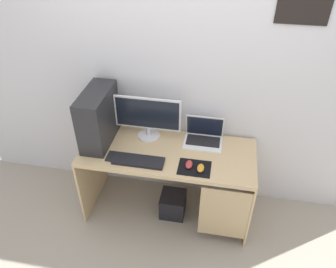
{
  "coord_description": "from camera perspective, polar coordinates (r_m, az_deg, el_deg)",
  "views": [
    {
      "loc": [
        0.39,
        -2.12,
        2.5
      ],
      "look_at": [
        0.0,
        0.0,
        0.9
      ],
      "focal_mm": 35.17,
      "sensor_mm": 36.0,
      "label": 1
    }
  ],
  "objects": [
    {
      "name": "ground_plane",
      "position": [
        3.3,
        -0.0,
        -12.66
      ],
      "size": [
        8.0,
        8.0,
        0.0
      ],
      "primitive_type": "plane",
      "color": "#9E9384"
    },
    {
      "name": "wall_back",
      "position": [
        2.77,
        1.4,
        10.96
      ],
      "size": [
        4.0,
        0.05,
        2.6
      ],
      "color": "silver",
      "rests_on": "ground_plane"
    },
    {
      "name": "desk",
      "position": [
        2.87,
        0.33,
        -5.32
      ],
      "size": [
        1.48,
        0.62,
        0.72
      ],
      "color": "tan",
      "rests_on": "ground_plane"
    },
    {
      "name": "pc_tower",
      "position": [
        2.84,
        -11.99,
        2.87
      ],
      "size": [
        0.21,
        0.5,
        0.48
      ],
      "primitive_type": "cube",
      "color": "#232326",
      "rests_on": "desk"
    },
    {
      "name": "monitor",
      "position": [
        2.84,
        -3.54,
        3.02
      ],
      "size": [
        0.58,
        0.2,
        0.4
      ],
      "color": "silver",
      "rests_on": "desk"
    },
    {
      "name": "laptop",
      "position": [
        2.89,
        6.17,
        -0.49
      ],
      "size": [
        0.33,
        0.23,
        0.23
      ],
      "color": "white",
      "rests_on": "desk"
    },
    {
      "name": "keyboard",
      "position": [
        2.69,
        -5.16,
        -4.64
      ],
      "size": [
        0.42,
        0.14,
        0.02
      ],
      "primitive_type": "cube",
      "color": "black",
      "rests_on": "desk"
    },
    {
      "name": "mousepad",
      "position": [
        2.64,
        4.6,
        -5.86
      ],
      "size": [
        0.26,
        0.2,
        0.0
      ],
      "primitive_type": "cube",
      "color": "black",
      "rests_on": "desk"
    },
    {
      "name": "mouse_left",
      "position": [
        2.64,
        3.67,
        -5.29
      ],
      "size": [
        0.06,
        0.1,
        0.03
      ],
      "primitive_type": "ellipsoid",
      "color": "#B23333",
      "rests_on": "mousepad"
    },
    {
      "name": "mouse_right",
      "position": [
        2.61,
        5.67,
        -5.89
      ],
      "size": [
        0.06,
        0.1,
        0.03
      ],
      "primitive_type": "ellipsoid",
      "color": "orange",
      "rests_on": "mousepad"
    },
    {
      "name": "cell_phone",
      "position": [
        2.77,
        -9.81,
        -3.82
      ],
      "size": [
        0.07,
        0.13,
        0.01
      ],
      "primitive_type": "cube",
      "color": "#232326",
      "rests_on": "desk"
    },
    {
      "name": "subwoofer",
      "position": [
        3.18,
        0.87,
        -12.04
      ],
      "size": [
        0.23,
        0.23,
        0.23
      ],
      "primitive_type": "cube",
      "color": "black",
      "rests_on": "ground_plane"
    }
  ]
}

